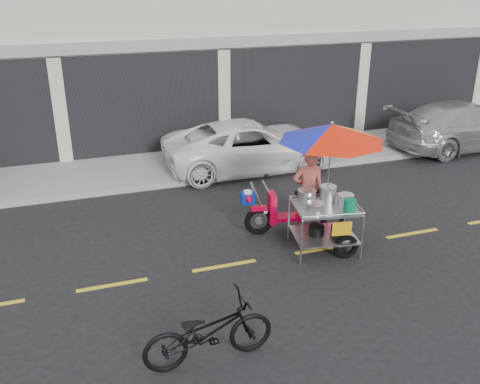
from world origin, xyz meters
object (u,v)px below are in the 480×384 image
object	(u,v)px
near_bicycle	(209,331)
white_pickup	(251,145)
food_vendor_rig	(321,166)
silver_pickup	(465,125)

from	to	relation	value
near_bicycle	white_pickup	bearing A→B (deg)	-25.71
white_pickup	food_vendor_rig	world-z (taller)	food_vendor_rig
white_pickup	near_bicycle	xyz separation A→B (m)	(-3.13, -7.04, -0.17)
near_bicycle	food_vendor_rig	bearing A→B (deg)	-49.46
food_vendor_rig	silver_pickup	bearing A→B (deg)	40.06
silver_pickup	near_bicycle	xyz separation A→B (m)	(-9.74, -6.68, -0.21)
near_bicycle	food_vendor_rig	world-z (taller)	food_vendor_rig
white_pickup	near_bicycle	bearing A→B (deg)	156.31
silver_pickup	food_vendor_rig	distance (m)	7.94
silver_pickup	food_vendor_rig	size ratio (longest dim) A/B	1.89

